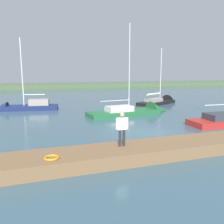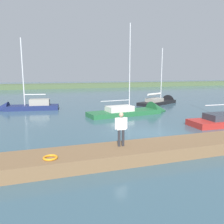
# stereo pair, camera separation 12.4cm
# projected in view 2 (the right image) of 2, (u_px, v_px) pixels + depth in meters

# --- Properties ---
(ground_plane) EXTENTS (200.00, 200.00, 0.00)m
(ground_plane) POSITION_uv_depth(u_px,v_px,m) (148.00, 133.00, 17.10)
(ground_plane) COLOR #385666
(far_shoreline) EXTENTS (180.00, 8.00, 2.40)m
(far_shoreline) POSITION_uv_depth(u_px,v_px,m) (64.00, 88.00, 67.65)
(far_shoreline) COLOR #4C603D
(far_shoreline) RESTS_ON ground_plane
(dock_pier) EXTENTS (24.54, 2.29, 0.66)m
(dock_pier) POSITION_uv_depth(u_px,v_px,m) (183.00, 147.00, 12.95)
(dock_pier) COLOR brown
(dock_pier) RESTS_ON ground_plane
(life_ring_buoy) EXTENTS (0.66, 0.66, 0.10)m
(life_ring_buoy) POSITION_uv_depth(u_px,v_px,m) (50.00, 158.00, 10.22)
(life_ring_buoy) COLOR orange
(life_ring_buoy) RESTS_ON dock_pier
(sailboat_outer_mooring) EXTENTS (7.72, 3.02, 9.26)m
(sailboat_outer_mooring) POSITION_uv_depth(u_px,v_px,m) (23.00, 108.00, 27.62)
(sailboat_outer_mooring) COLOR navy
(sailboat_outer_mooring) RESTS_ON ground_plane
(sailboat_inner_slip) EXTENTS (8.28, 5.70, 8.86)m
(sailboat_inner_slip) POSITION_uv_depth(u_px,v_px,m) (163.00, 102.00, 33.79)
(sailboat_inner_slip) COLOR black
(sailboat_inner_slip) RESTS_ON ground_plane
(sailboat_behind_pier) EXTENTS (9.73, 3.63, 10.45)m
(sailboat_behind_pier) POSITION_uv_depth(u_px,v_px,m) (138.00, 112.00, 25.15)
(sailboat_behind_pier) COLOR #236638
(sailboat_behind_pier) RESTS_ON ground_plane
(person_on_dock) EXTENTS (0.67, 0.24, 1.78)m
(person_on_dock) POSITION_uv_depth(u_px,v_px,m) (121.00, 127.00, 11.81)
(person_on_dock) COLOR #28282D
(person_on_dock) RESTS_ON dock_pier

